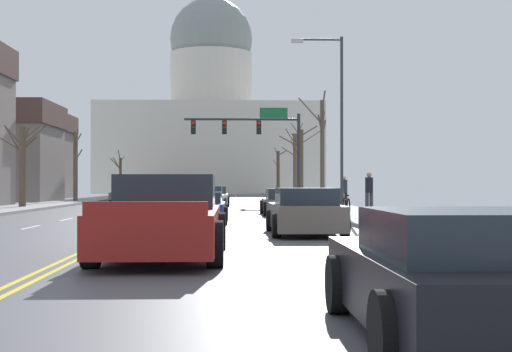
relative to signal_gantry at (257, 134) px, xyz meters
name	(u,v)px	position (x,y,z in m)	size (l,w,h in m)	color
ground	(163,215)	(-4.73, -17.47, -4.75)	(20.00, 180.00, 0.20)	#515156
signal_gantry	(257,134)	(0.00, 0.00, 0.00)	(7.91, 0.41, 6.44)	#28282D
street_lamp_right	(335,107)	(3.16, -15.59, 0.22)	(2.45, 0.24, 8.20)	#333338
capitol_building	(211,126)	(-4.73, 60.18, 5.19)	(31.59, 22.43, 31.53)	beige
sedan_near_00	(213,197)	(-2.89, -4.16, -4.21)	(2.11, 4.67, 1.22)	silver
sedan_near_01	(207,199)	(-3.01, -11.30, -4.18)	(2.05, 4.58, 1.27)	#9EA3A8
sedan_near_02	(283,203)	(0.62, -16.99, -4.23)	(1.99, 4.39, 1.19)	#6B6056
sedan_near_03	(199,208)	(-2.90, -23.66, -4.23)	(2.10, 4.39, 1.12)	navy
sedan_near_04	(305,213)	(0.33, -29.62, -4.16)	(2.03, 4.51, 1.30)	#6B6056
pickup_truck_near_05	(164,220)	(-3.04, -35.77, -4.06)	(2.38, 5.69, 1.60)	maroon
sedan_near_06	(456,277)	(0.32, -43.46, -4.20)	(1.98, 4.23, 1.20)	black
sedan_oncoming_00	(125,195)	(-10.03, 8.03, -4.24)	(2.08, 4.61, 1.11)	#6B6056
sedan_oncoming_01	(146,192)	(-9.96, 21.15, -4.23)	(2.12, 4.60, 1.13)	silver
sedan_oncoming_02	(159,191)	(-9.94, 33.93, -4.20)	(2.10, 4.25, 1.20)	#6B6056
sedan_oncoming_03	(167,190)	(-10.04, 45.07, -4.21)	(1.97, 4.61, 1.20)	#B71414
flank_building_01	(12,156)	(-22.77, 21.33, -0.72)	(11.17, 7.33, 8.01)	slate
bare_tree_00	(322,147)	(3.32, -9.26, -1.34)	(1.78, 2.56, 6.54)	brown
bare_tree_01	(22,163)	(-13.36, -8.69, -2.24)	(2.79, 1.51, 4.58)	#4C3D2D
bare_tree_02	(278,172)	(3.64, 34.18, -2.06)	(1.59, 2.90, 5.33)	#4C3D2D
bare_tree_03	(120,175)	(-13.69, 29.60, -2.41)	(1.63, 1.21, 4.84)	#4C3D2D
bare_tree_04	(295,164)	(3.83, 14.06, -1.71)	(1.79, 2.16, 6.49)	brown
bare_tree_05	(76,164)	(-13.11, 4.18, -1.92)	(0.91, 2.80, 5.23)	brown
bare_tree_06	(301,162)	(3.74, 7.71, -1.71)	(3.23, 2.40, 6.08)	#4C3D2D
pedestrian_00	(369,190)	(4.26, -18.29, -3.65)	(0.35, 0.34, 1.77)	#33333D
pedestrian_01	(344,190)	(4.12, -12.06, -3.70)	(0.35, 0.34, 1.69)	black
bicycle_parked	(346,206)	(3.01, -19.93, -4.29)	(0.12, 1.77, 0.85)	black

